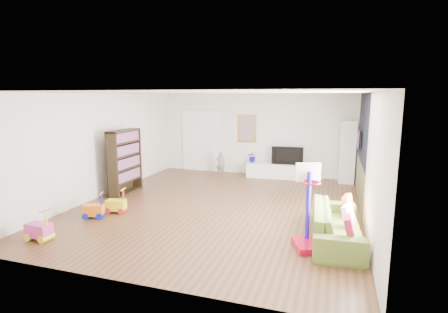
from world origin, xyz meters
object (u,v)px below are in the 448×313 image
(bookshelf, at_px, (125,162))
(basketball_hoop, at_px, (311,207))
(media_console, at_px, (278,171))
(sofa, at_px, (337,224))

(bookshelf, xyz_separation_m, basketball_hoop, (5.02, -2.02, -0.13))
(bookshelf, bearing_deg, media_console, 40.47)
(bookshelf, height_order, sofa, bookshelf)
(media_console, bearing_deg, bookshelf, -142.73)
(bookshelf, xyz_separation_m, sofa, (5.47, -1.52, -0.56))
(bookshelf, distance_m, sofa, 5.70)
(sofa, bearing_deg, media_console, 18.04)
(bookshelf, height_order, basketball_hoop, bookshelf)
(bookshelf, bearing_deg, basketball_hoop, -22.32)
(basketball_hoop, bearing_deg, media_console, 83.71)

